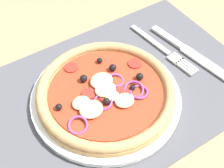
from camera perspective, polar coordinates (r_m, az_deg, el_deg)
The scene contains 6 objects.
ground_plane at distance 60.44cm, azimuth 0.65°, elevation -1.90°, with size 190.00×140.00×2.40cm, color #9E7A56.
placemat at distance 59.35cm, azimuth 0.67°, elevation -1.06°, with size 51.27×34.37×0.40cm, color #4C4C51.
plate at distance 57.37cm, azimuth -1.09°, elevation -2.39°, with size 26.68×26.68×1.03cm, color silver.
pizza at distance 56.07cm, azimuth -1.12°, elevation -1.41°, with size 24.47×24.47×2.67cm.
fork at distance 66.67cm, azimuth 9.47°, elevation 5.83°, with size 3.61×18.05×0.44cm.
knife at distance 67.30cm, azimuth 13.68°, elevation 5.49°, with size 4.62×20.02×0.62cm.
Camera 1 is at (20.85, 31.06, 46.27)cm, focal length 51.47 mm.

